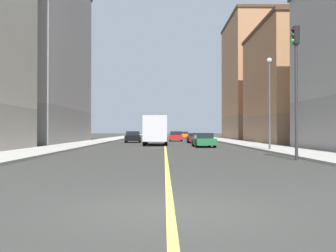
{
  "coord_description": "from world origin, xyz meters",
  "views": [
    {
      "loc": [
        -0.12,
        -7.43,
        1.51
      ],
      "look_at": [
        0.37,
        40.1,
        2.05
      ],
      "focal_mm": 41.75,
      "sensor_mm": 36.0,
      "label": 1
    }
  ],
  "objects": [
    {
      "name": "car_orange",
      "position": [
        3.74,
        69.33,
        0.63
      ],
      "size": [
        2.0,
        4.3,
        1.29
      ],
      "color": "orange",
      "rests_on": "ground"
    },
    {
      "name": "sidewalk_left",
      "position": [
        8.81,
        49.0,
        0.07
      ],
      "size": [
        3.67,
        168.0,
        0.15
      ],
      "primitive_type": "cube",
      "color": "#9E9B93",
      "rests_on": "ground"
    },
    {
      "name": "street_lamp_left_near",
      "position": [
        7.58,
        20.88,
        4.22
      ],
      "size": [
        0.36,
        0.36,
        6.65
      ],
      "color": "#4C4C51",
      "rests_on": "ground"
    },
    {
      "name": "box_truck",
      "position": [
        -0.98,
        32.63,
        1.59
      ],
      "size": [
        2.41,
        7.44,
        2.95
      ],
      "color": "beige",
      "rests_on": "ground"
    },
    {
      "name": "sidewalk_right",
      "position": [
        -8.81,
        49.0,
        0.07
      ],
      "size": [
        3.67,
        168.0,
        0.15
      ],
      "primitive_type": "cube",
      "color": "#9E9B93",
      "rests_on": "ground"
    },
    {
      "name": "traffic_light_left_near",
      "position": [
        6.56,
        12.19,
        4.33
      ],
      "size": [
        0.4,
        0.32,
        6.78
      ],
      "color": "#2D2D2D",
      "rests_on": "ground"
    },
    {
      "name": "ground_plane",
      "position": [
        0.0,
        0.0,
        0.0
      ],
      "size": [
        400.0,
        400.0,
        0.0
      ],
      "primitive_type": "plane",
      "color": "#30302D",
      "rests_on": "ground"
    },
    {
      "name": "building_right_midblock",
      "position": [
        -15.71,
        38.54,
        10.28
      ],
      "size": [
        10.43,
        21.18,
        20.53
      ],
      "color": "gray",
      "rests_on": "ground"
    },
    {
      "name": "car_green",
      "position": [
        3.48,
        28.03,
        0.62
      ],
      "size": [
        1.94,
        4.46,
        1.28
      ],
      "color": "#1E6B38",
      "rests_on": "ground"
    },
    {
      "name": "car_red",
      "position": [
        1.56,
        47.73,
        0.68
      ],
      "size": [
        1.9,
        4.36,
        1.39
      ],
      "color": "red",
      "rests_on": "ground"
    },
    {
      "name": "car_black",
      "position": [
        -4.0,
        41.56,
        0.68
      ],
      "size": [
        2.03,
        4.25,
        1.41
      ],
      "color": "black",
      "rests_on": "ground"
    },
    {
      "name": "building_left_mid",
      "position": [
        15.71,
        37.58,
        6.74
      ],
      "size": [
        10.43,
        16.1,
        13.46
      ],
      "color": "#8F6B4F",
      "rests_on": "ground"
    },
    {
      "name": "car_maroon",
      "position": [
        3.7,
        39.71,
        0.59
      ],
      "size": [
        1.95,
        4.53,
        1.19
      ],
      "color": "maroon",
      "rests_on": "ground"
    },
    {
      "name": "building_left_far",
      "position": [
        15.71,
        57.07,
        9.95
      ],
      "size": [
        10.43,
        16.44,
        19.88
      ],
      "color": "#8F6B4F",
      "rests_on": "ground"
    },
    {
      "name": "car_white",
      "position": [
        -1.01,
        47.29,
        0.64
      ],
      "size": [
        2.02,
        4.46,
        1.29
      ],
      "color": "white",
      "rests_on": "ground"
    },
    {
      "name": "lane_center_stripe",
      "position": [
        0.0,
        49.0,
        0.01
      ],
      "size": [
        0.16,
        154.0,
        0.01
      ],
      "primitive_type": "cube",
      "color": "#E5D14C",
      "rests_on": "ground"
    }
  ]
}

